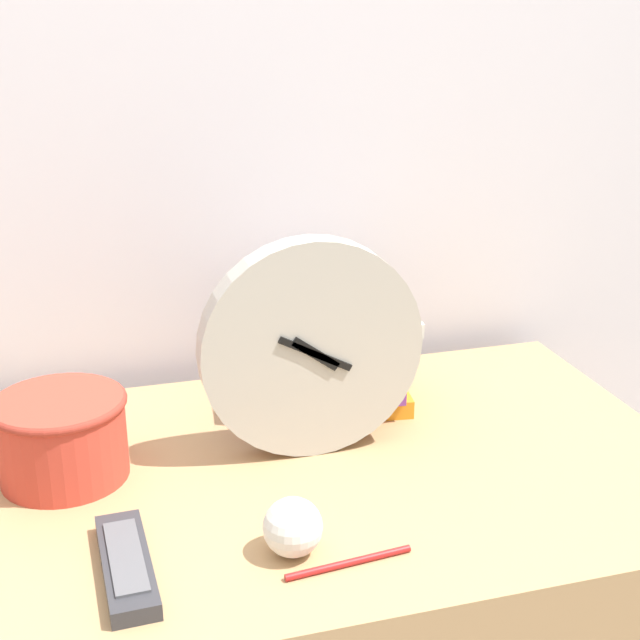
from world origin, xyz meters
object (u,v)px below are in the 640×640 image
(book_stack, at_px, (330,361))
(pen, at_px, (349,563))
(basket, at_px, (61,434))
(desk_clock, at_px, (312,349))
(tv_remote, at_px, (126,564))
(crumpled_paper_ball, at_px, (293,527))

(book_stack, relative_size, pen, 1.80)
(basket, xyz_separation_m, pen, (0.29, -0.28, -0.06))
(desk_clock, height_order, pen, desk_clock)
(desk_clock, height_order, book_stack, desk_clock)
(book_stack, bearing_deg, desk_clock, -117.21)
(book_stack, relative_size, basket, 1.55)
(desk_clock, height_order, tv_remote, desk_clock)
(basket, height_order, pen, basket)
(pen, bearing_deg, desk_clock, 83.16)
(desk_clock, bearing_deg, basket, 176.30)
(book_stack, relative_size, crumpled_paper_ball, 3.96)
(desk_clock, bearing_deg, crumpled_paper_ball, -110.66)
(basket, bearing_deg, tv_remote, -75.53)
(desk_clock, distance_m, basket, 0.34)
(tv_remote, xyz_separation_m, pen, (0.23, -0.05, -0.01))
(pen, bearing_deg, crumpled_paper_ball, 142.96)
(book_stack, bearing_deg, tv_remote, -134.75)
(book_stack, bearing_deg, pen, -103.73)
(crumpled_paper_ball, bearing_deg, tv_remote, 175.40)
(basket, xyz_separation_m, crumpled_paper_ball, (0.24, -0.25, -0.03))
(tv_remote, bearing_deg, pen, -13.09)
(desk_clock, height_order, crumpled_paper_ball, desk_clock)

